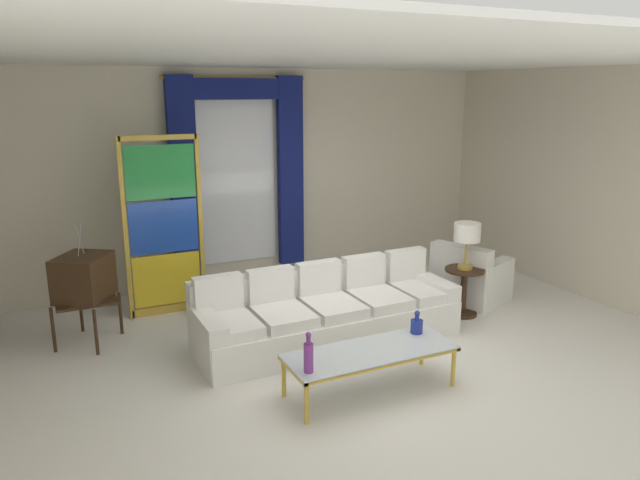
# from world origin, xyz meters

# --- Properties ---
(ground_plane) EXTENTS (16.00, 16.00, 0.00)m
(ground_plane) POSITION_xyz_m (0.00, 0.00, 0.00)
(ground_plane) COLOR white
(wall_rear) EXTENTS (8.00, 0.12, 3.00)m
(wall_rear) POSITION_xyz_m (0.00, 3.06, 1.50)
(wall_rear) COLOR beige
(wall_rear) RESTS_ON ground
(wall_right) EXTENTS (0.12, 7.00, 3.00)m
(wall_right) POSITION_xyz_m (3.66, 0.60, 1.50)
(wall_right) COLOR beige
(wall_right) RESTS_ON ground
(ceiling_slab) EXTENTS (8.00, 7.60, 0.04)m
(ceiling_slab) POSITION_xyz_m (0.00, 0.80, 3.02)
(ceiling_slab) COLOR white
(curtained_window) EXTENTS (2.00, 0.17, 2.70)m
(curtained_window) POSITION_xyz_m (-0.34, 2.89, 1.74)
(curtained_window) COLOR white
(curtained_window) RESTS_ON ground
(couch_white_long) EXTENTS (2.93, 0.95, 0.86)m
(couch_white_long) POSITION_xyz_m (-0.16, 0.53, 0.31)
(couch_white_long) COLOR white
(couch_white_long) RESTS_ON ground
(coffee_table) EXTENTS (1.59, 0.58, 0.41)m
(coffee_table) POSITION_xyz_m (-0.30, -0.70, 0.38)
(coffee_table) COLOR silver
(coffee_table) RESTS_ON ground
(bottle_blue_decanter) EXTENTS (0.12, 0.12, 0.23)m
(bottle_blue_decanter) POSITION_xyz_m (0.30, -0.55, 0.49)
(bottle_blue_decanter) COLOR navy
(bottle_blue_decanter) RESTS_ON coffee_table
(bottle_crystal_tall) EXTENTS (0.08, 0.08, 0.36)m
(bottle_crystal_tall) POSITION_xyz_m (-0.99, -0.85, 0.56)
(bottle_crystal_tall) COLOR #753384
(bottle_crystal_tall) RESTS_ON coffee_table
(vintage_tv) EXTENTS (0.75, 0.77, 1.35)m
(vintage_tv) POSITION_xyz_m (-2.55, 1.58, 0.73)
(vintage_tv) COLOR #382314
(vintage_tv) RESTS_ON ground
(armchair_white) EXTENTS (1.06, 1.05, 0.80)m
(armchair_white) POSITION_xyz_m (2.09, 0.83, 0.29)
(armchair_white) COLOR white
(armchair_white) RESTS_ON ground
(stained_glass_divider) EXTENTS (0.95, 0.05, 2.20)m
(stained_glass_divider) POSITION_xyz_m (-1.56, 2.12, 1.06)
(stained_glass_divider) COLOR gold
(stained_glass_divider) RESTS_ON ground
(peacock_figurine) EXTENTS (0.44, 0.60, 0.50)m
(peacock_figurine) POSITION_xyz_m (-1.08, 1.78, 0.22)
(peacock_figurine) COLOR beige
(peacock_figurine) RESTS_ON ground
(round_side_table) EXTENTS (0.48, 0.48, 0.59)m
(round_side_table) POSITION_xyz_m (1.71, 0.47, 0.36)
(round_side_table) COLOR #382314
(round_side_table) RESTS_ON ground
(table_lamp_brass) EXTENTS (0.32, 0.32, 0.57)m
(table_lamp_brass) POSITION_xyz_m (1.71, 0.47, 1.03)
(table_lamp_brass) COLOR #B29338
(table_lamp_brass) RESTS_ON round_side_table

